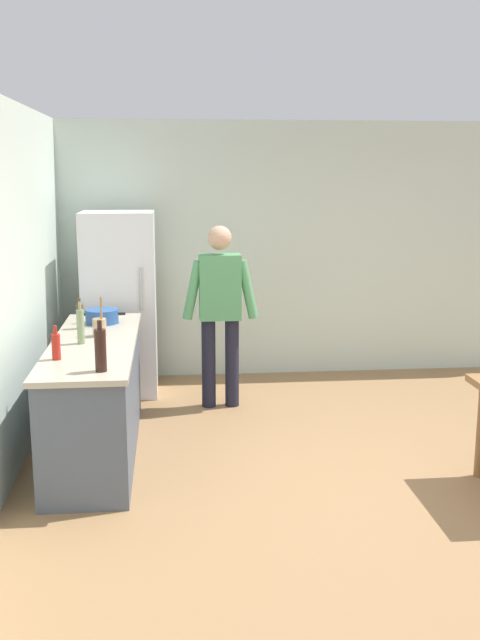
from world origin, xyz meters
TOP-DOWN VIEW (x-y plane):
  - ground_plane at (0.00, 0.00)m, footprint 14.00×14.00m
  - wall_back at (0.00, 3.00)m, footprint 6.40×0.12m
  - kitchen_counter at (-2.00, 0.80)m, footprint 0.64×2.20m
  - refrigerator at (-1.90, 2.40)m, footprint 0.70×0.67m
  - person at (-0.95, 1.85)m, footprint 0.70×0.22m
  - cooking_pot at (-1.99, 1.47)m, footprint 0.40×0.28m
  - utensil_jar at (-1.97, 0.97)m, footprint 0.11×0.11m
  - bottle_beer_brown at (-2.15, 1.27)m, footprint 0.06×0.06m
  - bottle_vinegar_tall at (-2.08, 0.73)m, footprint 0.06×0.06m
  - bottle_wine_dark at (-1.86, -0.07)m, footprint 0.08×0.08m
  - bottle_sauce_red at (-2.20, 0.26)m, footprint 0.06×0.06m

SIDE VIEW (x-z plane):
  - ground_plane at x=0.00m, z-range 0.00..0.00m
  - kitchen_counter at x=-2.00m, z-range 0.00..0.90m
  - refrigerator at x=-1.90m, z-range 0.00..1.80m
  - cooking_pot at x=-1.99m, z-range 0.90..1.02m
  - person at x=-0.95m, z-range 0.13..1.83m
  - utensil_jar at x=-1.97m, z-range 0.82..1.14m
  - bottle_sauce_red at x=-2.20m, z-range 0.88..1.12m
  - bottle_beer_brown at x=-2.15m, z-range 0.88..1.14m
  - bottle_vinegar_tall at x=-2.08m, z-range 0.88..1.20m
  - bottle_wine_dark at x=-1.86m, z-range 0.88..1.22m
  - wall_back at x=0.00m, z-range 0.00..2.70m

